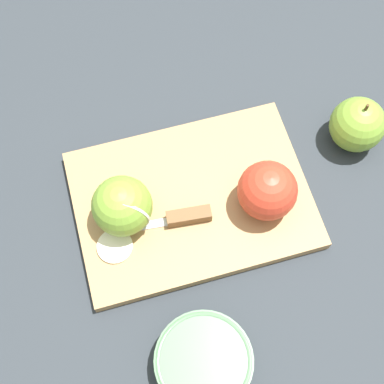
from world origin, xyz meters
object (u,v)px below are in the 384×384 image
at_px(apple_half_left, 267,191).
at_px(apple_half_right, 122,206).
at_px(apple_whole, 358,125).
at_px(bowl, 204,362).
at_px(knife, 183,217).

bearing_deg(apple_half_left, apple_half_right, 104.86).
bearing_deg(apple_half_right, apple_half_left, 109.75).
bearing_deg(apple_whole, bowl, 31.55).
height_order(apple_whole, bowl, apple_whole).
bearing_deg(apple_whole, apple_half_right, -1.73).
height_order(apple_half_left, apple_half_right, same).
distance_m(knife, apple_whole, 0.32).
relative_size(apple_half_right, knife, 0.55).
xyz_separation_m(apple_whole, bowl, (0.37, 0.23, -0.02)).
bearing_deg(bowl, apple_whole, -148.45).
bearing_deg(bowl, apple_half_right, -84.77).
bearing_deg(knife, apple_half_left, -177.25).
relative_size(apple_half_left, apple_whole, 0.89).
relative_size(apple_half_right, bowl, 0.67).
bearing_deg(apple_half_left, knife, 111.11).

